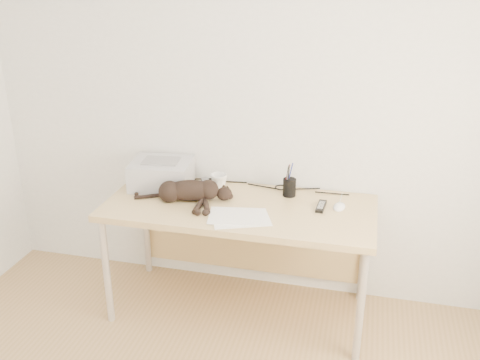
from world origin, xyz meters
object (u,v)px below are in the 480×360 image
(printer, at_px, (162,174))
(mouse, at_px, (339,205))
(mug, at_px, (219,182))
(cat, at_px, (188,192))
(pen_cup, at_px, (289,187))
(desk, at_px, (243,219))

(printer, bearing_deg, mouse, -3.25)
(printer, bearing_deg, mug, 6.41)
(mug, bearing_deg, cat, -120.77)
(printer, xyz_separation_m, mouse, (1.13, -0.06, -0.07))
(pen_cup, xyz_separation_m, mouse, (0.31, -0.11, -0.04))
(printer, distance_m, mug, 0.37)
(printer, xyz_separation_m, cat, (0.24, -0.18, -0.03))
(mouse, bearing_deg, pen_cup, 169.31)
(desk, distance_m, cat, 0.38)
(cat, distance_m, mug, 0.26)
(mug, relative_size, mouse, 0.90)
(mug, bearing_deg, pen_cup, 0.17)
(cat, xyz_separation_m, pen_cup, (0.58, 0.22, -0.00))
(mouse, bearing_deg, mug, -179.76)
(mug, height_order, mouse, mug)
(desk, distance_m, mouse, 0.60)
(mug, xyz_separation_m, mouse, (0.76, -0.11, -0.03))
(printer, height_order, mug, printer)
(mug, relative_size, pen_cup, 0.51)
(mug, distance_m, mouse, 0.77)
(desk, distance_m, printer, 0.60)
(pen_cup, relative_size, mouse, 1.75)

